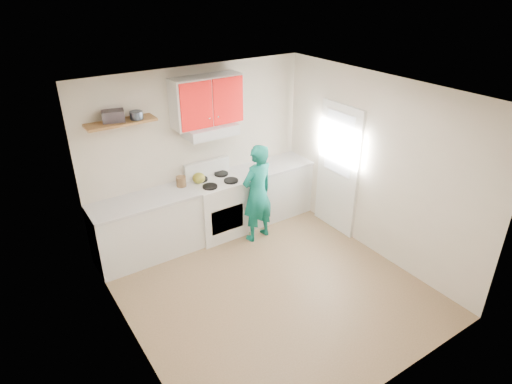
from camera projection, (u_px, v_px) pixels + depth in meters
floor at (270, 287)px, 5.83m from camera, size 3.80×3.80×0.00m
ceiling at (273, 94)px, 4.65m from camera, size 3.60×3.80×0.04m
back_wall at (199, 152)px, 6.65m from camera, size 3.60×0.04×2.60m
front_wall at (397, 286)px, 3.84m from camera, size 3.60×0.04×2.60m
left_wall at (124, 249)px, 4.35m from camera, size 0.04×3.80×2.60m
right_wall at (375, 168)px, 6.14m from camera, size 0.04×3.80×2.60m
door at (338, 169)px, 6.77m from camera, size 0.05×0.85×2.05m
door_glass at (339, 144)px, 6.56m from camera, size 0.01×0.55×0.95m
counter_left at (147, 229)px, 6.30m from camera, size 1.52×0.60×0.90m
counter_right at (270, 191)px, 7.38m from camera, size 1.32×0.60×0.90m
stove at (217, 207)px, 6.84m from camera, size 0.76×0.65×0.92m
range_hood at (210, 130)px, 6.36m from camera, size 0.76×0.44×0.15m
upper_cabinets at (207, 101)px, 6.21m from camera, size 1.02×0.33×0.70m
shelf at (121, 122)px, 5.65m from camera, size 0.90×0.30×0.04m
books at (113, 116)px, 5.59m from camera, size 0.32×0.26×0.14m
tin at (136, 115)px, 5.69m from camera, size 0.22×0.22×0.10m
kettle at (199, 178)px, 6.53m from camera, size 0.22×0.22×0.16m
crock at (181, 182)px, 6.44m from camera, size 0.16×0.16×0.17m
cutting_board at (251, 172)px, 6.94m from camera, size 0.37×0.32×0.02m
silicone_mat at (284, 164)px, 7.25m from camera, size 0.35×0.30×0.01m
person at (257, 193)px, 6.58m from camera, size 0.62×0.46×1.55m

